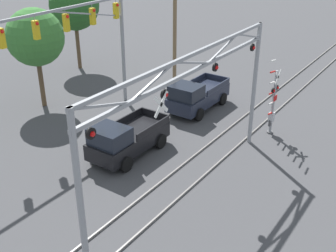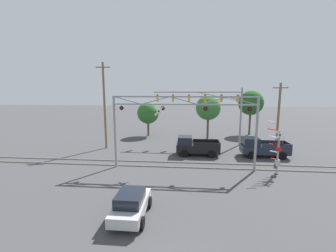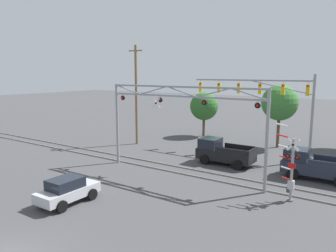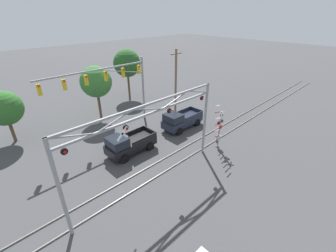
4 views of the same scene
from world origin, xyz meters
TOP-DOWN VIEW (x-y plane):
  - rail_track_near at (0.00, 14.70)m, footprint 80.00×0.08m
  - rail_track_far at (0.00, 16.14)m, footprint 80.00×0.08m
  - crossing_gantry at (-0.02, 14.42)m, footprint 13.25×0.27m
  - crossing_signal_mast at (8.22, 13.88)m, footprint 1.55×0.35m
  - traffic_signal_span at (3.73, 24.37)m, footprint 11.74×0.39m
  - pickup_truck_lead at (1.25, 19.23)m, footprint 4.85×2.29m
  - pickup_truck_following at (8.64, 19.30)m, footprint 5.09×2.29m
  - sedan_waiting at (-2.83, 5.97)m, footprint 1.97×3.81m
  - utility_pole_left at (-10.09, 21.32)m, footprint 1.80×0.28m
  - utility_pole_right at (11.59, 23.04)m, footprint 1.80×0.28m
  - background_tree_beyond_span at (-6.09, 29.48)m, footprint 3.46×3.46m
  - background_tree_far_left_verge at (3.36, 28.34)m, footprint 3.75×3.75m
  - background_tree_far_right_verge at (10.61, 32.24)m, footprint 4.05×4.05m

SIDE VIEW (x-z plane):
  - rail_track_near at x=0.00m, z-range 0.00..0.10m
  - rail_track_far at x=0.00m, z-range 0.00..0.10m
  - sedan_waiting at x=-2.83m, z-range 0.02..1.60m
  - pickup_truck_lead at x=1.25m, z-range -0.05..2.10m
  - pickup_truck_following at x=8.64m, z-range -0.05..2.10m
  - crossing_signal_mast at x=8.22m, z-range -0.49..4.31m
  - background_tree_beyond_span at x=-6.09m, z-range 0.99..6.48m
  - utility_pole_right at x=11.59m, z-range 0.14..8.41m
  - background_tree_far_left_verge at x=3.36m, z-range 1.42..8.06m
  - crossing_gantry at x=-0.02m, z-range 1.46..8.32m
  - background_tree_far_right_verge at x=10.61m, z-range 1.63..8.96m
  - utility_pole_left at x=-10.09m, z-range 0.15..10.90m
  - traffic_signal_span at x=3.73m, z-range 1.73..9.44m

